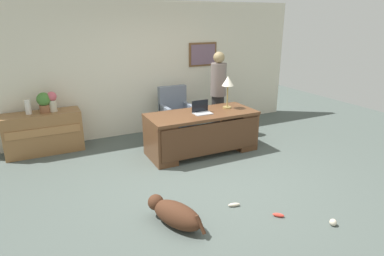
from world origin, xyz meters
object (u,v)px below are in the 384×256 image
(desk, at_px, (202,131))
(vase_empty, at_px, (28,107))
(person_standing, at_px, (218,92))
(desk_lamp, at_px, (228,83))
(credenza, at_px, (44,133))
(dog_toy_plush, at_px, (234,205))
(potted_plant, at_px, (44,102))
(dog_toy_bone, at_px, (278,215))
(dog_lying, at_px, (175,214))
(laptop, at_px, (201,110))
(dog_toy_ball, at_px, (333,222))
(armchair, at_px, (176,114))
(vase_with_flowers, at_px, (52,101))

(desk, relative_size, vase_empty, 7.87)
(person_standing, relative_size, desk_lamp, 2.87)
(credenza, height_order, dog_toy_plush, credenza)
(potted_plant, bearing_deg, dog_toy_bone, -56.13)
(dog_lying, relative_size, dog_toy_plush, 4.99)
(person_standing, relative_size, vase_empty, 6.87)
(laptop, distance_m, desk_lamp, 0.74)
(desk, bearing_deg, dog_toy_ball, -82.65)
(laptop, bearing_deg, desk, -23.06)
(dog_lying, distance_m, dog_toy_plush, 0.87)
(potted_plant, bearing_deg, person_standing, -8.55)
(person_standing, xyz_separation_m, potted_plant, (-3.30, 0.50, 0.06))
(credenza, height_order, person_standing, person_standing)
(armchair, xyz_separation_m, dog_toy_plush, (-0.42, -2.88, -0.44))
(credenza, relative_size, potted_plant, 3.68)
(dog_toy_plush, bearing_deg, vase_empty, 126.35)
(vase_empty, bearing_deg, laptop, -24.92)
(dog_lying, height_order, laptop, laptop)
(credenza, bearing_deg, potted_plant, 1.03)
(desk, relative_size, dog_toy_ball, 23.35)
(laptop, relative_size, potted_plant, 0.89)
(vase_with_flowers, relative_size, dog_toy_plush, 2.23)
(desk, relative_size, desk_lamp, 3.28)
(person_standing, xyz_separation_m, dog_lying, (-2.14, -2.65, -0.74))
(dog_toy_ball, bearing_deg, laptop, 97.69)
(vase_with_flowers, xyz_separation_m, potted_plant, (-0.14, -0.00, -0.00))
(dog_toy_plush, bearing_deg, dog_toy_ball, -46.39)
(armchair, bearing_deg, person_standing, -16.55)
(dog_lying, bearing_deg, desk, 53.96)
(potted_plant, bearing_deg, dog_toy_ball, -54.40)
(dog_toy_ball, distance_m, dog_toy_plush, 1.21)
(dog_lying, bearing_deg, credenza, 111.52)
(dog_lying, relative_size, desk_lamp, 1.35)
(desk, relative_size, potted_plant, 5.50)
(desk_lamp, distance_m, vase_empty, 3.58)
(credenza, height_order, desk_lamp, desk_lamp)
(laptop, bearing_deg, armchair, 92.89)
(credenza, xyz_separation_m, person_standing, (3.38, -0.49, 0.52))
(desk_lamp, bearing_deg, armchair, 125.02)
(credenza, distance_m, vase_with_flowers, 0.62)
(vase_with_flowers, relative_size, dog_toy_bone, 2.51)
(armchair, xyz_separation_m, person_standing, (0.86, -0.25, 0.43))
(dog_toy_bone, bearing_deg, person_standing, 73.60)
(person_standing, bearing_deg, dog_toy_ball, -97.10)
(potted_plant, bearing_deg, dog_toy_plush, -57.00)
(armchair, bearing_deg, dog_toy_plush, -98.24)
(laptop, bearing_deg, desk_lamp, 10.29)
(dog_toy_bone, bearing_deg, vase_empty, 126.76)
(credenza, distance_m, dog_toy_plush, 3.78)
(dog_lying, bearing_deg, desk_lamp, 45.56)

